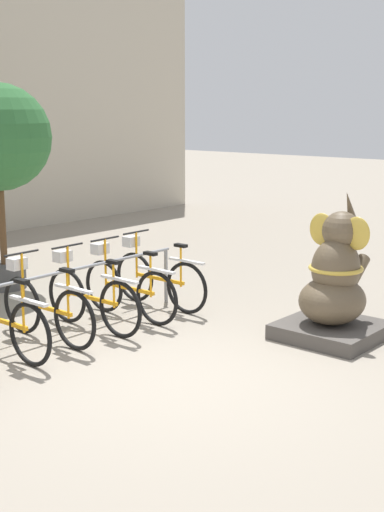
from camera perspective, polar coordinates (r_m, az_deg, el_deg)
name	(u,v)px	position (r m, az deg, el deg)	size (l,w,h in m)	color
ground_plane	(173,376)	(7.30, -1.54, -9.58)	(60.00, 60.00, 0.00)	gray
bike_rack	(40,288)	(8.41, -12.05, -2.51)	(4.40, 0.05, 0.77)	gray
bicycle_2	(1,319)	(8.02, -15.06, -4.93)	(0.48, 1.65, 1.00)	black
bicycle_3	(45,307)	(8.41, -11.66, -3.99)	(0.48, 1.65, 1.00)	black
bicycle_4	(91,297)	(8.74, -8.11, -3.25)	(0.48, 1.65, 1.00)	black
bicycle_5	(128,287)	(9.17, -5.18, -2.48)	(0.48, 1.65, 1.00)	black
bicycle_6	(158,278)	(9.64, -2.74, -1.73)	(0.48, 1.65, 1.00)	black
elephant_statue	(335,289)	(8.49, 11.33, -2.58)	(1.11, 1.11, 1.74)	#4C4742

